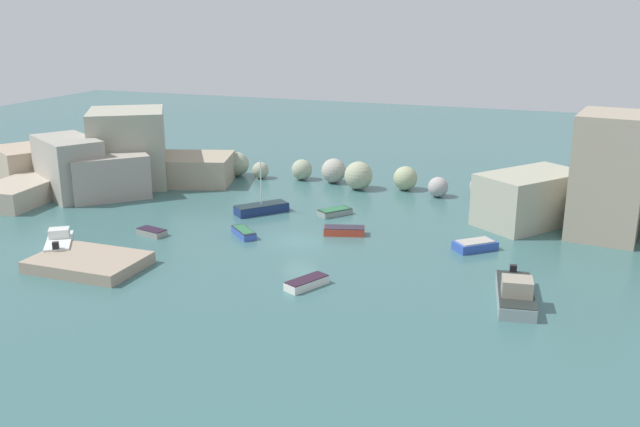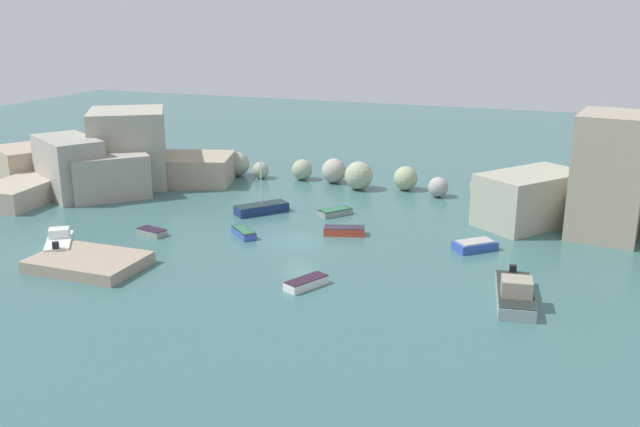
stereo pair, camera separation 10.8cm
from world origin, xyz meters
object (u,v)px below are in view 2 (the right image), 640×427
(moored_boat_4, at_px, (306,283))
(moored_boat_6, at_px, (335,212))
(moored_boat_0, at_px, (515,293))
(moored_boat_9, at_px, (244,232))
(moored_boat_5, at_px, (506,206))
(moored_boat_8, at_px, (344,231))
(stone_dock, at_px, (88,262))
(moored_boat_3, at_px, (59,244))
(moored_boat_7, at_px, (152,232))
(moored_boat_2, at_px, (262,208))
(moored_boat_1, at_px, (475,245))

(moored_boat_4, distance_m, moored_boat_6, 16.40)
(moored_boat_0, distance_m, moored_boat_9, 22.10)
(moored_boat_5, xyz_separation_m, moored_boat_8, (-11.30, -11.05, -0.19))
(stone_dock, distance_m, moored_boat_8, 19.40)
(moored_boat_5, bearing_deg, moored_boat_6, -93.89)
(moored_boat_8, height_order, moored_boat_9, moored_boat_8)
(moored_boat_3, height_order, moored_boat_4, moored_boat_3)
(moored_boat_4, relative_size, moored_boat_5, 0.46)
(moored_boat_0, distance_m, moored_boat_3, 32.43)
(moored_boat_4, distance_m, moored_boat_7, 16.44)
(moored_boat_2, relative_size, moored_boat_6, 1.49)
(moored_boat_1, relative_size, moored_boat_9, 1.18)
(moored_boat_2, relative_size, moored_boat_4, 1.47)
(moored_boat_0, height_order, moored_boat_9, moored_boat_0)
(moored_boat_0, height_order, moored_boat_8, moored_boat_0)
(moored_boat_1, distance_m, moored_boat_4, 14.34)
(moored_boat_0, relative_size, moored_boat_8, 1.88)
(moored_boat_1, bearing_deg, moored_boat_3, 159.42)
(moored_boat_8, bearing_deg, moored_boat_9, -173.45)
(moored_boat_6, bearing_deg, moored_boat_7, -11.94)
(moored_boat_2, distance_m, moored_boat_8, 9.33)
(stone_dock, xyz_separation_m, moored_boat_9, (6.94, 10.05, -0.11))
(moored_boat_5, bearing_deg, moored_boat_2, -96.63)
(moored_boat_7, bearing_deg, moored_boat_9, -148.06)
(moored_boat_7, bearing_deg, stone_dock, 103.54)
(moored_boat_6, bearing_deg, moored_boat_3, -7.73)
(moored_boat_2, bearing_deg, moored_boat_7, -172.37)
(moored_boat_0, bearing_deg, moored_boat_7, -105.48)
(moored_boat_7, xyz_separation_m, moored_boat_9, (6.94, 2.32, 0.05))
(moored_boat_5, bearing_deg, moored_boat_3, -81.02)
(moored_boat_8, bearing_deg, stone_dock, -153.64)
(moored_boat_2, bearing_deg, moored_boat_9, -127.30)
(moored_boat_0, height_order, moored_boat_4, moored_boat_0)
(moored_boat_6, height_order, moored_boat_9, moored_boat_9)
(moored_boat_3, height_order, moored_boat_8, moored_boat_3)
(moored_boat_3, bearing_deg, moored_boat_6, -79.64)
(moored_boat_5, bearing_deg, moored_boat_4, -52.52)
(moored_boat_8, xyz_separation_m, moored_boat_9, (-7.33, -3.09, -0.02))
(moored_boat_1, bearing_deg, moored_boat_6, 117.01)
(moored_boat_7, height_order, moored_boat_9, moored_boat_9)
(moored_boat_6, relative_size, moored_boat_7, 1.22)
(moored_boat_4, height_order, moored_boat_8, moored_boat_8)
(moored_boat_2, height_order, moored_boat_6, moored_boat_2)
(stone_dock, height_order, moored_boat_4, stone_dock)
(moored_boat_2, relative_size, moored_boat_8, 1.36)
(moored_boat_8, bearing_deg, moored_boat_6, 100.77)
(moored_boat_7, bearing_deg, moored_boat_4, 173.26)
(moored_boat_2, xyz_separation_m, moored_boat_3, (-9.63, -14.46, 0.18))
(moored_boat_0, distance_m, moored_boat_8, 16.60)
(moored_boat_2, distance_m, moored_boat_4, 17.42)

